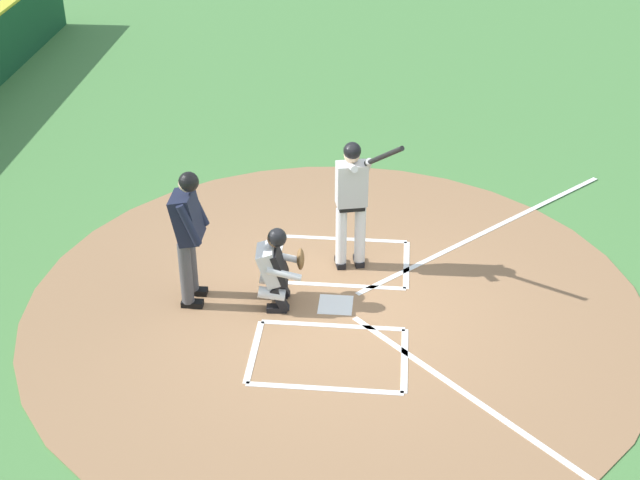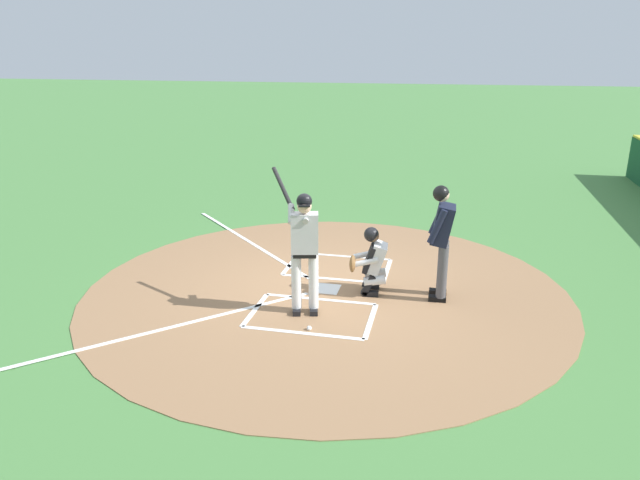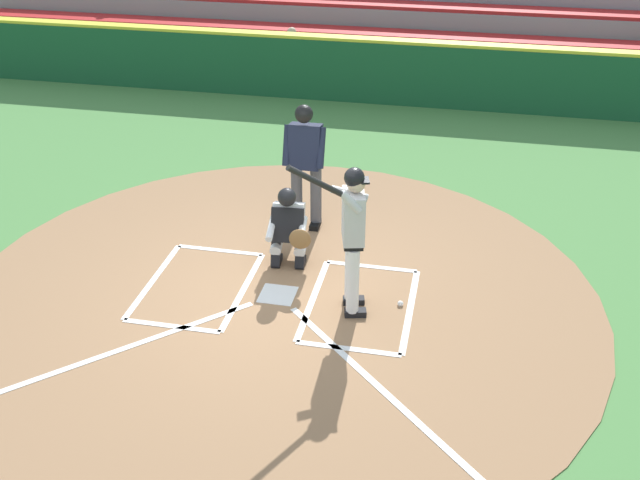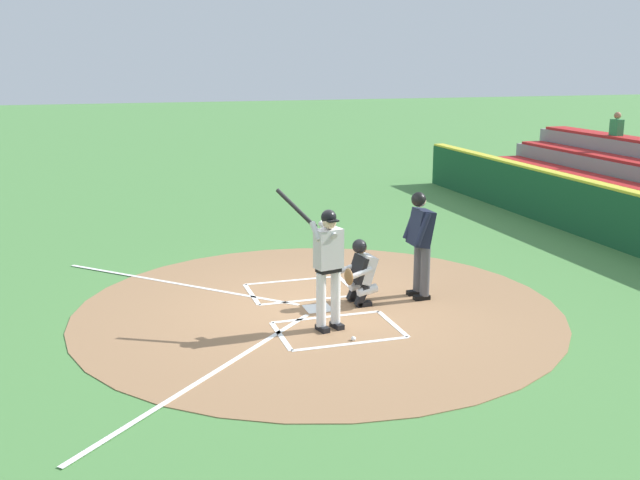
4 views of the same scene
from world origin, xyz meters
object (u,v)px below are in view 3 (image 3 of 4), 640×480
(catcher, at_px, (289,226))
(baseball, at_px, (400,304))
(plate_umpire, at_px, (305,158))
(batter, at_px, (352,231))

(catcher, distance_m, baseball, 1.78)
(plate_umpire, bearing_deg, baseball, 131.83)
(catcher, bearing_deg, baseball, 156.65)
(plate_umpire, distance_m, baseball, 2.58)
(catcher, bearing_deg, plate_umpire, -88.73)
(batter, bearing_deg, baseball, -159.59)
(batter, xyz_separation_m, baseball, (-0.58, -0.22, -1.06))
(batter, distance_m, plate_umpire, 2.22)
(catcher, xyz_separation_m, plate_umpire, (0.02, -1.09, 0.49))
(catcher, height_order, baseball, catcher)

